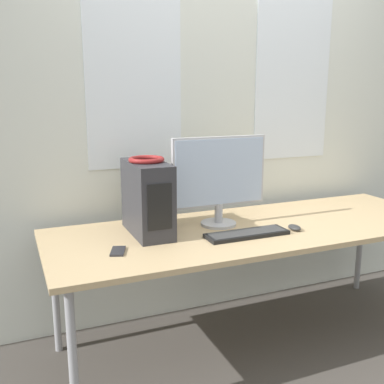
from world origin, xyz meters
name	(u,v)px	position (x,y,z in m)	size (l,w,h in m)	color
ground_plane	(295,379)	(0.00, 0.00, 0.00)	(14.00, 14.00, 0.00)	#47423D
wall_back	(217,107)	(0.00, 0.96, 1.35)	(8.00, 0.07, 2.70)	silver
desk	(257,233)	(0.00, 0.41, 0.67)	(2.33, 0.83, 0.71)	tan
pc_tower	(147,198)	(-0.61, 0.53, 0.90)	(0.18, 0.41, 0.39)	#2D2D33
headphones	(146,160)	(-0.61, 0.53, 1.10)	(0.19, 0.19, 0.02)	maroon
monitor_main	(219,177)	(-0.19, 0.52, 0.98)	(0.55, 0.20, 0.50)	#B7B7BC
keyboard	(247,234)	(-0.14, 0.28, 0.72)	(0.45, 0.14, 0.02)	black
mouse	(294,228)	(0.15, 0.27, 0.72)	(0.06, 0.09, 0.03)	#2D2D2D
cell_phone	(118,251)	(-0.83, 0.30, 0.71)	(0.10, 0.14, 0.01)	#232328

